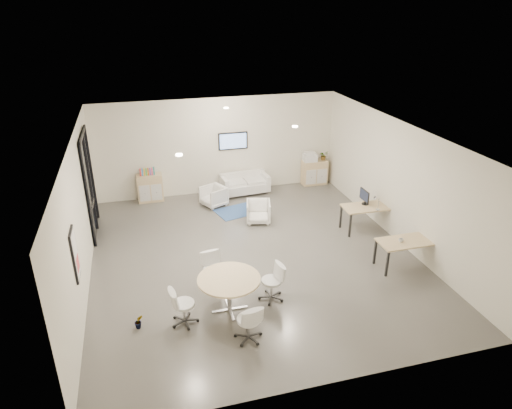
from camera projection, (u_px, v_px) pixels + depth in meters
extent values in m
cube|color=#54514C|center=(253.00, 269.00, 11.91)|extent=(8.00, 9.00, 0.80)
cube|color=white|center=(253.00, 117.00, 10.27)|extent=(8.00, 9.00, 0.80)
cube|color=silver|center=(216.00, 143.00, 15.40)|extent=(8.00, 0.80, 3.20)
cube|color=silver|center=(338.00, 325.00, 6.78)|extent=(8.00, 0.80, 3.20)
cube|color=silver|center=(60.00, 219.00, 10.04)|extent=(0.80, 9.00, 3.20)
cube|color=silver|center=(412.00, 181.00, 12.15)|extent=(0.80, 9.00, 3.20)
cube|color=black|center=(89.00, 184.00, 12.41)|extent=(0.02, 1.90, 2.85)
cube|color=black|center=(82.00, 135.00, 11.85)|extent=(0.06, 1.90, 0.08)
cube|color=black|center=(88.00, 197.00, 11.62)|extent=(0.06, 0.08, 2.85)
cube|color=black|center=(92.00, 173.00, 13.22)|extent=(0.06, 0.08, 2.85)
cube|color=black|center=(90.00, 182.00, 12.55)|extent=(0.06, 0.07, 2.85)
cube|color=#B2B2B7|center=(93.00, 203.00, 12.19)|extent=(0.04, 0.60, 0.05)
cube|color=black|center=(75.00, 255.00, 8.75)|extent=(0.04, 0.54, 1.04)
cube|color=white|center=(76.00, 254.00, 8.76)|extent=(0.01, 0.46, 0.96)
cube|color=#DD4950|center=(78.00, 263.00, 8.84)|extent=(0.01, 0.32, 0.30)
cube|color=black|center=(233.00, 141.00, 15.08)|extent=(0.98, 0.05, 0.58)
cube|color=#86ABE8|center=(233.00, 141.00, 15.05)|extent=(0.90, 0.01, 0.50)
cylinder|color=#FFEAC6|center=(179.00, 155.00, 9.13)|extent=(0.14, 0.14, 0.03)
cylinder|color=#FFEAC6|center=(295.00, 126.00, 11.17)|extent=(0.14, 0.14, 0.03)
cylinder|color=#FFEAC6|center=(226.00, 108.00, 13.08)|extent=(0.14, 0.14, 0.03)
cube|color=#D5B680|center=(150.00, 188.00, 14.76)|extent=(0.80, 0.40, 0.90)
cube|color=silver|center=(145.00, 193.00, 14.57)|extent=(0.34, 0.02, 0.54)
cube|color=silver|center=(157.00, 192.00, 14.66)|extent=(0.34, 0.02, 0.54)
cube|color=#D5B680|center=(314.00, 172.00, 16.13)|extent=(0.88, 0.41, 0.88)
cube|color=silver|center=(311.00, 177.00, 15.93)|extent=(0.37, 0.02, 0.53)
cube|color=silver|center=(322.00, 176.00, 16.03)|extent=(0.37, 0.02, 0.53)
cube|color=red|center=(140.00, 172.00, 14.47)|extent=(0.04, 0.14, 0.22)
cube|color=#337FCC|center=(142.00, 172.00, 14.49)|extent=(0.04, 0.14, 0.22)
cube|color=gold|center=(144.00, 172.00, 14.50)|extent=(0.04, 0.14, 0.22)
cube|color=#4CB24C|center=(146.00, 172.00, 14.51)|extent=(0.04, 0.14, 0.22)
cube|color=#CC6619|center=(148.00, 172.00, 14.53)|extent=(0.04, 0.14, 0.22)
cube|color=purple|center=(150.00, 171.00, 14.54)|extent=(0.04, 0.14, 0.22)
cube|color=#E54C7F|center=(152.00, 171.00, 14.56)|extent=(0.04, 0.14, 0.22)
cube|color=teal|center=(154.00, 171.00, 14.57)|extent=(0.04, 0.14, 0.22)
cube|color=white|center=(310.00, 157.00, 15.85)|extent=(0.47, 0.40, 0.27)
cube|color=white|center=(310.00, 153.00, 15.79)|extent=(0.36, 0.30, 0.06)
cube|color=white|center=(245.00, 187.00, 15.41)|extent=(1.62, 0.91, 0.29)
cube|color=white|center=(242.00, 176.00, 15.56)|extent=(1.57, 0.31, 0.29)
cube|color=white|center=(224.00, 185.00, 15.18)|extent=(0.20, 0.79, 0.58)
cube|color=white|center=(265.00, 181.00, 15.52)|extent=(0.20, 0.79, 0.58)
cube|color=#2B4E83|center=(239.00, 211.00, 14.21)|extent=(1.57, 1.24, 0.01)
imported|color=white|center=(214.00, 195.00, 14.46)|extent=(0.87, 0.89, 0.70)
imported|color=white|center=(258.00, 211.00, 13.39)|extent=(0.82, 0.79, 0.71)
cube|color=#D5B680|center=(368.00, 207.00, 12.79)|extent=(1.42, 0.74, 0.04)
cube|color=black|center=(350.00, 226.00, 12.52)|extent=(0.05, 0.05, 0.69)
cube|color=black|center=(392.00, 220.00, 12.83)|extent=(0.05, 0.05, 0.69)
cube|color=black|center=(341.00, 217.00, 13.05)|extent=(0.05, 0.05, 0.69)
cube|color=black|center=(381.00, 212.00, 13.36)|extent=(0.05, 0.05, 0.69)
cube|color=#D5B680|center=(406.00, 242.00, 11.00)|extent=(1.36, 0.68, 0.04)
cube|color=black|center=(387.00, 264.00, 10.74)|extent=(0.05, 0.05, 0.67)
cube|color=black|center=(434.00, 257.00, 11.04)|extent=(0.05, 0.05, 0.67)
cube|color=black|center=(375.00, 252.00, 11.25)|extent=(0.05, 0.05, 0.67)
cube|color=black|center=(420.00, 245.00, 11.55)|extent=(0.05, 0.05, 0.67)
cylinder|color=black|center=(365.00, 204.00, 12.91)|extent=(0.20, 0.20, 0.02)
cube|color=black|center=(366.00, 200.00, 12.86)|extent=(0.04, 0.03, 0.24)
cube|color=black|center=(364.00, 195.00, 12.79)|extent=(0.03, 0.50, 0.32)
cylinder|color=#D5B680|center=(229.00, 279.00, 9.36)|extent=(1.31, 1.31, 0.04)
cylinder|color=#B2B2B7|center=(229.00, 295.00, 9.53)|extent=(0.10, 0.10, 0.75)
cube|color=#B2B2B7|center=(230.00, 309.00, 9.67)|extent=(0.76, 0.06, 0.03)
cube|color=#B2B2B7|center=(230.00, 309.00, 9.67)|extent=(0.06, 0.76, 0.03)
imported|color=#3F7F3F|center=(323.00, 156.00, 15.97)|extent=(0.39, 0.40, 0.25)
imported|color=#3F7F3F|center=(139.00, 325.00, 9.13)|extent=(0.20, 0.33, 0.14)
imported|color=white|center=(401.00, 240.00, 10.92)|extent=(0.13, 0.12, 0.11)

